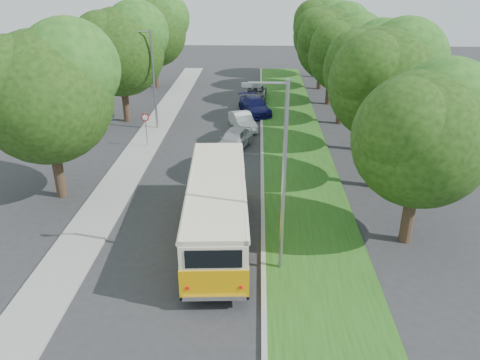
{
  "coord_description": "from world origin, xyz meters",
  "views": [
    {
      "loc": [
        3.25,
        -18.88,
        11.52
      ],
      "look_at": [
        2.4,
        3.21,
        1.5
      ],
      "focal_mm": 35.0,
      "sensor_mm": 36.0,
      "label": 1
    }
  ],
  "objects_px": {
    "lamppost_near": "(282,174)",
    "car_white": "(243,121)",
    "car_blue": "(255,106)",
    "vintage_bus": "(217,211)",
    "lamppost_far": "(152,77)",
    "car_grey": "(255,94)",
    "car_silver": "(234,139)"
  },
  "relations": [
    {
      "from": "car_silver",
      "to": "car_white",
      "type": "bearing_deg",
      "value": 101.6
    },
    {
      "from": "car_silver",
      "to": "car_blue",
      "type": "bearing_deg",
      "value": 98.43
    },
    {
      "from": "vintage_bus",
      "to": "car_grey",
      "type": "relative_size",
      "value": 2.25
    },
    {
      "from": "vintage_bus",
      "to": "car_grey",
      "type": "bearing_deg",
      "value": 83.09
    },
    {
      "from": "car_silver",
      "to": "car_grey",
      "type": "distance_m",
      "value": 13.42
    },
    {
      "from": "lamppost_near",
      "to": "car_blue",
      "type": "xyz_separation_m",
      "value": [
        -1.21,
        23.06,
        -3.68
      ]
    },
    {
      "from": "lamppost_near",
      "to": "lamppost_far",
      "type": "distance_m",
      "value": 20.53
    },
    {
      "from": "vintage_bus",
      "to": "car_white",
      "type": "height_order",
      "value": "vintage_bus"
    },
    {
      "from": "car_silver",
      "to": "vintage_bus",
      "type": "bearing_deg",
      "value": -73.78
    },
    {
      "from": "vintage_bus",
      "to": "car_white",
      "type": "bearing_deg",
      "value": 84.39
    },
    {
      "from": "car_white",
      "to": "lamppost_far",
      "type": "bearing_deg",
      "value": 164.07
    },
    {
      "from": "lamppost_near",
      "to": "car_silver",
      "type": "height_order",
      "value": "lamppost_near"
    },
    {
      "from": "car_blue",
      "to": "car_grey",
      "type": "relative_size",
      "value": 1.05
    },
    {
      "from": "lamppost_far",
      "to": "car_blue",
      "type": "xyz_separation_m",
      "value": [
        7.7,
        4.56,
        -3.42
      ]
    },
    {
      "from": "lamppost_near",
      "to": "car_white",
      "type": "distance_m",
      "value": 19.25
    },
    {
      "from": "lamppost_far",
      "to": "car_grey",
      "type": "height_order",
      "value": "lamppost_far"
    },
    {
      "from": "car_silver",
      "to": "car_blue",
      "type": "relative_size",
      "value": 0.88
    },
    {
      "from": "lamppost_near",
      "to": "car_white",
      "type": "height_order",
      "value": "lamppost_near"
    },
    {
      "from": "car_blue",
      "to": "vintage_bus",
      "type": "bearing_deg",
      "value": -112.09
    },
    {
      "from": "car_blue",
      "to": "car_silver",
      "type": "bearing_deg",
      "value": -116.57
    },
    {
      "from": "lamppost_near",
      "to": "lamppost_far",
      "type": "relative_size",
      "value": 1.07
    },
    {
      "from": "lamppost_far",
      "to": "car_grey",
      "type": "distance_m",
      "value": 12.45
    },
    {
      "from": "lamppost_far",
      "to": "car_grey",
      "type": "relative_size",
      "value": 1.65
    },
    {
      "from": "car_silver",
      "to": "car_white",
      "type": "xyz_separation_m",
      "value": [
        0.43,
        4.48,
        -0.08
      ]
    },
    {
      "from": "vintage_bus",
      "to": "car_blue",
      "type": "relative_size",
      "value": 2.13
    },
    {
      "from": "lamppost_far",
      "to": "car_white",
      "type": "bearing_deg",
      "value": 2.26
    },
    {
      "from": "lamppost_far",
      "to": "vintage_bus",
      "type": "height_order",
      "value": "lamppost_far"
    },
    {
      "from": "car_silver",
      "to": "car_grey",
      "type": "height_order",
      "value": "car_silver"
    },
    {
      "from": "car_silver",
      "to": "lamppost_far",
      "type": "bearing_deg",
      "value": 163.59
    },
    {
      "from": "car_white",
      "to": "car_silver",
      "type": "bearing_deg",
      "value": -113.66
    },
    {
      "from": "vintage_bus",
      "to": "car_blue",
      "type": "xyz_separation_m",
      "value": [
        1.51,
        20.77,
        -0.82
      ]
    },
    {
      "from": "lamppost_near",
      "to": "car_white",
      "type": "bearing_deg",
      "value": 96.42
    }
  ]
}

